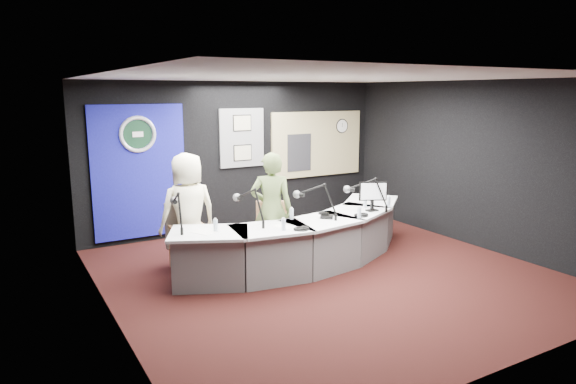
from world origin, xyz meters
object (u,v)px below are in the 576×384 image
armchair_left (189,240)px  person_man (188,212)px  armchair_right (272,237)px  broadcast_desk (305,240)px  person_woman (271,210)px

armchair_left → person_man: person_man is taller
armchair_right → person_man: 1.30m
armchair_left → person_man: (0.00, 0.00, 0.44)m
armchair_right → person_man: person_man is taller
person_man → broadcast_desk: bearing=154.6°
armchair_left → person_man: 0.44m
broadcast_desk → person_man: 1.81m
armchair_right → person_woman: size_ratio=0.52×
armchair_right → person_woman: person_woman is taller
armchair_left → person_woman: 1.30m
broadcast_desk → person_man: (-1.59, 0.69, 0.50)m
person_man → person_woman: size_ratio=1.01×
broadcast_desk → person_woman: 0.71m
person_man → person_woman: (1.13, -0.49, -0.00)m
person_man → person_woman: bearing=154.3°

